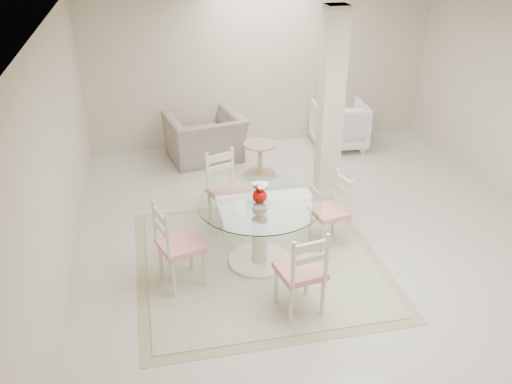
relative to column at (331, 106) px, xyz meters
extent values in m
plane|color=beige|center=(-0.50, -1.30, -1.35)|extent=(7.00, 7.00, 0.00)
cube|color=beige|center=(-0.50, 2.20, 0.00)|extent=(6.00, 0.02, 2.70)
cube|color=beige|center=(-3.50, -1.30, 0.00)|extent=(0.02, 7.00, 2.70)
cube|color=white|center=(-0.50, -1.30, 1.35)|extent=(6.00, 7.00, 0.02)
cube|color=beige|center=(0.00, 0.00, 0.00)|extent=(0.30, 0.30, 2.70)
cube|color=tan|center=(-1.35, -1.57, -1.35)|extent=(2.89, 2.89, 0.01)
cube|color=beige|center=(-1.35, -1.57, -1.34)|extent=(2.64, 2.64, 0.01)
cylinder|color=beige|center=(-1.35, -1.57, -1.32)|extent=(0.74, 0.74, 0.05)
cylinder|color=beige|center=(-1.35, -1.57, -0.92)|extent=(0.19, 0.19, 0.76)
cylinder|color=beige|center=(-1.35, -1.57, -0.56)|extent=(0.31, 0.31, 0.03)
cylinder|color=white|center=(-1.35, -1.57, -0.54)|extent=(1.42, 1.42, 0.01)
ellipsoid|color=#A80A05|center=(-1.35, -1.57, -0.45)|extent=(0.17, 0.17, 0.16)
cylinder|color=#A80A05|center=(-1.35, -1.57, -0.35)|extent=(0.09, 0.09, 0.05)
cylinder|color=#A80A05|center=(-1.35, -1.57, -0.32)|extent=(0.15, 0.15, 0.02)
ellipsoid|color=white|center=(-1.35, -1.57, -0.30)|extent=(0.10, 0.10, 0.04)
ellipsoid|color=white|center=(-1.30, -1.55, -0.31)|extent=(0.10, 0.10, 0.04)
ellipsoid|color=white|center=(-1.40, -1.54, -0.31)|extent=(0.10, 0.10, 0.04)
ellipsoid|color=white|center=(-1.34, -1.62, -0.32)|extent=(0.10, 0.10, 0.04)
ellipsoid|color=white|center=(-1.31, -1.60, -0.30)|extent=(0.10, 0.10, 0.04)
cylinder|color=#EFE1C4|center=(-0.62, -1.21, -1.13)|extent=(0.04, 0.04, 0.43)
cylinder|color=#EFE1C4|center=(-0.56, -1.55, -1.13)|extent=(0.04, 0.04, 0.43)
cylinder|color=#EFE1C4|center=(-0.29, -1.15, -1.13)|extent=(0.04, 0.04, 0.43)
cylinder|color=#EFE1C4|center=(-0.23, -1.48, -1.13)|extent=(0.04, 0.04, 0.43)
cube|color=red|center=(-0.42, -1.35, -0.89)|extent=(0.48, 0.48, 0.07)
cube|color=#EFE1C4|center=(-0.24, -1.32, -0.57)|extent=(0.11, 0.38, 0.51)
cylinder|color=beige|center=(-1.68, -0.88, -1.12)|extent=(0.04, 0.04, 0.47)
cylinder|color=beige|center=(-1.33, -0.76, -1.12)|extent=(0.04, 0.04, 0.47)
cylinder|color=beige|center=(-1.80, -0.53, -1.12)|extent=(0.04, 0.04, 0.47)
cylinder|color=beige|center=(-1.46, -0.41, -1.12)|extent=(0.04, 0.04, 0.47)
cube|color=red|center=(-1.57, -0.64, -0.85)|extent=(0.57, 0.57, 0.07)
cube|color=beige|center=(-1.64, -0.45, -0.50)|extent=(0.40, 0.18, 0.55)
cylinder|color=beige|center=(-2.04, -1.91, -1.11)|extent=(0.05, 0.05, 0.47)
cylinder|color=beige|center=(-2.15, -1.55, -1.11)|extent=(0.05, 0.05, 0.47)
cylinder|color=beige|center=(-2.39, -2.02, -1.11)|extent=(0.05, 0.05, 0.47)
cylinder|color=beige|center=(-2.51, -1.67, -1.11)|extent=(0.05, 0.05, 0.47)
cube|color=red|center=(-2.27, -1.79, -0.84)|extent=(0.57, 0.57, 0.07)
cube|color=beige|center=(-2.47, -1.85, -0.50)|extent=(0.17, 0.41, 0.56)
cylinder|color=beige|center=(-0.98, -2.28, -1.12)|extent=(0.04, 0.04, 0.46)
cylinder|color=beige|center=(-1.34, -2.35, -1.12)|extent=(0.04, 0.04, 0.46)
cylinder|color=beige|center=(-0.92, -2.64, -1.12)|extent=(0.04, 0.04, 0.46)
cylinder|color=beige|center=(-1.28, -2.70, -1.12)|extent=(0.04, 0.04, 0.46)
cube|color=#B21314|center=(-1.13, -2.49, -0.85)|extent=(0.51, 0.51, 0.07)
cube|color=beige|center=(-1.09, -2.69, -0.52)|extent=(0.40, 0.12, 0.54)
imported|color=gray|center=(-1.58, 1.60, -0.96)|extent=(1.38, 1.26, 0.78)
imported|color=white|center=(0.80, 1.68, -0.94)|extent=(0.94, 0.96, 0.82)
cylinder|color=tan|center=(-0.82, 0.78, -1.33)|extent=(0.51, 0.51, 0.04)
cylinder|color=tan|center=(-0.82, 0.78, -1.07)|extent=(0.07, 0.07, 0.49)
cylinder|color=tan|center=(-0.82, 0.78, -0.81)|extent=(0.53, 0.53, 0.03)
camera|label=1|loc=(-2.51, -6.82, 2.39)|focal=38.00mm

